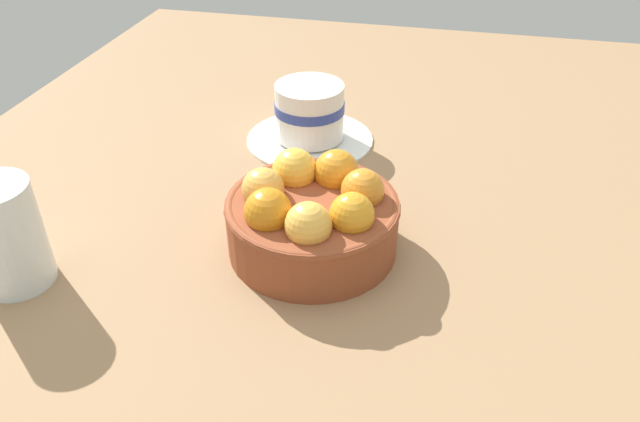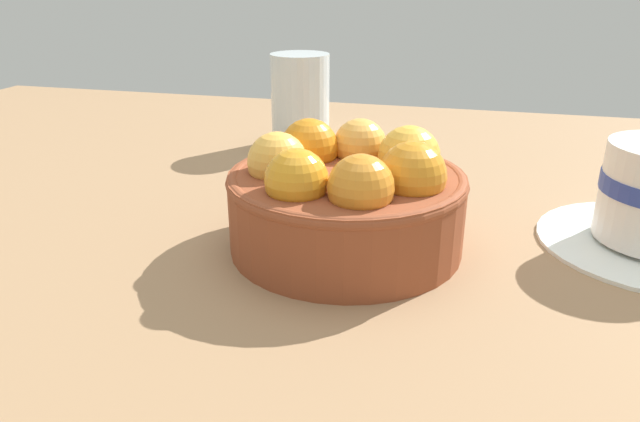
# 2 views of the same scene
# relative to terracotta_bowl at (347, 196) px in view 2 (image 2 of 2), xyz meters

# --- Properties ---
(ground_plane) EXTENTS (1.41, 0.99, 0.05)m
(ground_plane) POSITION_rel_terracotta_bowl_xyz_m (-0.00, -0.00, -0.06)
(ground_plane) COLOR #997551
(terracotta_bowl) EXTENTS (0.17, 0.17, 0.09)m
(terracotta_bowl) POSITION_rel_terracotta_bowl_xyz_m (0.00, 0.00, 0.00)
(terracotta_bowl) COLOR brown
(terracotta_bowl) RESTS_ON ground_plane
(water_glass) EXTENTS (0.07, 0.07, 0.10)m
(water_glass) POSITION_rel_terracotta_bowl_xyz_m (-0.11, 0.26, 0.01)
(water_glass) COLOR silver
(water_glass) RESTS_ON ground_plane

